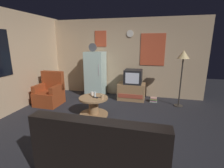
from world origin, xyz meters
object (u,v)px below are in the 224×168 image
mug_ceramic_tan (102,97)px  book_stack (153,100)px  fridge (96,74)px  standing_lamp (183,59)px  tv_stand (131,91)px  armchair (50,93)px  wine_glass (95,95)px  mug_ceramic_white (92,94)px  remote_control (95,97)px  coffee_table (94,106)px  couch (103,154)px  crt_tv (133,77)px

mug_ceramic_tan → book_stack: 1.90m
fridge → standing_lamp: size_ratio=1.11×
book_stack → tv_stand: bearing=174.8°
fridge → armchair: fridge is taller
wine_glass → mug_ceramic_white: bearing=132.1°
wine_glass → book_stack: size_ratio=0.69×
fridge → remote_control: bearing=-70.6°
book_stack → mug_ceramic_white: bearing=-141.9°
tv_stand → standing_lamp: (1.41, -0.24, 1.09)m
coffee_table → armchair: bearing=164.7°
fridge → book_stack: (1.94, -0.15, -0.69)m
standing_lamp → fridge: bearing=172.9°
tv_stand → mug_ceramic_tan: mug_ceramic_tan is taller
standing_lamp → couch: bearing=-114.8°
crt_tv → remote_control: 1.64m
fridge → mug_ceramic_white: 1.44m
tv_stand → remote_control: 1.62m
crt_tv → remote_control: crt_tv is taller
fridge → armchair: size_ratio=1.84×
crt_tv → book_stack: 0.95m
mug_ceramic_white → armchair: armchair is taller
wine_glass → remote_control: wine_glass is taller
armchair → crt_tv: bearing=23.4°
fridge → couch: bearing=-68.7°
wine_glass → remote_control: 0.07m
mug_ceramic_white → wine_glass: bearing=-47.9°
standing_lamp → remote_control: standing_lamp is taller
crt_tv → couch: size_ratio=0.32×
coffee_table → wine_glass: size_ratio=4.80×
remote_control → armchair: (-1.59, 0.43, -0.15)m
crt_tv → couch: crt_tv is taller
fridge → couch: size_ratio=1.04×
fridge → armchair: 1.58m
standing_lamp → book_stack: (-0.71, 0.18, -1.29)m
remote_control → book_stack: (1.40, 1.38, -0.42)m
tv_stand → coffee_table: bearing=-118.0°
fridge → coffee_table: 1.67m
crt_tv → remote_control: (-0.74, -1.44, -0.27)m
crt_tv → mug_ceramic_white: bearing=-124.8°
tv_stand → coffee_table: (-0.76, -1.43, -0.03)m
armchair → mug_ceramic_white: bearing=-10.7°
tv_stand → wine_glass: (-0.71, -1.43, 0.28)m
standing_lamp → crt_tv: bearing=170.0°
tv_stand → coffee_table: size_ratio=1.17×
remote_control → book_stack: remote_control is taller
wine_glass → couch: (0.75, -1.77, -0.23)m
couch → book_stack: bearing=78.1°
standing_lamp → remote_control: size_ratio=10.60×
armchair → fridge: bearing=46.2°
tv_stand → mug_ceramic_white: bearing=-123.6°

